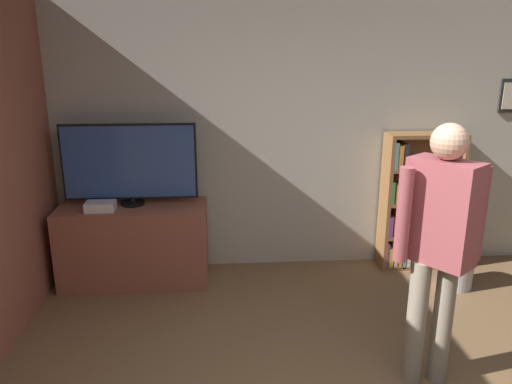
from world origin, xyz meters
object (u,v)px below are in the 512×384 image
waste_bin (456,265)px  bookshelf (413,204)px  game_console (100,206)px  person (439,236)px  television (130,163)px

waste_bin → bookshelf: bearing=118.4°
game_console → person: 2.92m
television → bookshelf: bearing=2.4°
bookshelf → person: size_ratio=0.78×
bookshelf → waste_bin: bookshelf is taller
game_console → person: person is taller
game_console → bookshelf: bearing=5.3°
person → game_console: bearing=-159.8°
bookshelf → person: (-0.56, -1.83, 0.38)m
game_console → waste_bin: (3.30, -0.22, -0.59)m
person → waste_bin: bearing=110.1°
waste_bin → person: bearing=-122.1°
game_console → bookshelf: (3.03, 0.28, -0.13)m
game_console → waste_bin: 3.36m
waste_bin → game_console: bearing=176.1°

